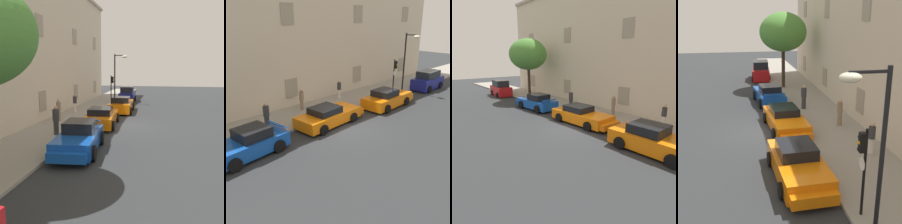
% 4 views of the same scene
% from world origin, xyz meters
% --- Properties ---
extents(ground_plane, '(80.00, 80.00, 0.00)m').
position_xyz_m(ground_plane, '(0.00, 0.00, 0.00)').
color(ground_plane, '#2B2D30').
extents(sidewalk, '(60.00, 3.92, 0.14)m').
position_xyz_m(sidewalk, '(0.00, 4.02, 0.07)').
color(sidewalk, gray).
rests_on(sidewalk, ground).
extents(building_facade, '(37.91, 4.76, 11.95)m').
position_xyz_m(building_facade, '(-0.00, 8.11, 5.99)').
color(building_facade, beige).
rests_on(building_facade, ground).
extents(sportscar_red_lead, '(4.67, 2.35, 1.48)m').
position_xyz_m(sportscar_red_lead, '(-6.32, 1.11, 0.64)').
color(sportscar_red_lead, '#144CB2').
rests_on(sportscar_red_lead, ground).
extents(sportscar_yellow_flank, '(5.20, 2.39, 1.31)m').
position_xyz_m(sportscar_yellow_flank, '(-0.10, 1.41, 0.58)').
color(sportscar_yellow_flank, orange).
rests_on(sportscar_yellow_flank, ground).
extents(sportscar_white_middle, '(4.90, 2.30, 1.44)m').
position_xyz_m(sportscar_white_middle, '(5.81, 0.95, 0.62)').
color(sportscar_white_middle, orange).
rests_on(sportscar_white_middle, ground).
extents(hatchback_distant, '(3.90, 2.08, 1.96)m').
position_xyz_m(hatchback_distant, '(-15.29, 1.33, 0.87)').
color(hatchback_distant, red).
rests_on(hatchback_distant, ground).
extents(tree_near_kerb, '(4.17, 4.17, 6.66)m').
position_xyz_m(tree_near_kerb, '(-10.87, 3.00, 5.07)').
color(tree_near_kerb, '#38281E').
rests_on(tree_near_kerb, sidewalk).
extents(traffic_light, '(0.44, 0.36, 3.11)m').
position_xyz_m(traffic_light, '(8.70, 2.43, 2.26)').
color(traffic_light, black).
rests_on(traffic_light, sidewalk).
extents(street_lamp, '(0.44, 1.42, 5.32)m').
position_xyz_m(street_lamp, '(10.04, 1.93, 3.85)').
color(street_lamp, black).
rests_on(street_lamp, sidewalk).
extents(pedestrian_admiring, '(0.54, 0.54, 1.73)m').
position_xyz_m(pedestrian_admiring, '(-3.79, 3.32, 1.02)').
color(pedestrian_admiring, '#333338').
rests_on(pedestrian_admiring, sidewalk).
extents(pedestrian_strolling, '(0.40, 0.40, 1.60)m').
position_xyz_m(pedestrian_strolling, '(4.14, 4.89, 0.96)').
color(pedestrian_strolling, silver).
rests_on(pedestrian_strolling, sidewalk).
extents(pedestrian_bystander, '(0.45, 0.45, 1.64)m').
position_xyz_m(pedestrian_bystander, '(-0.01, 4.71, 0.98)').
color(pedestrian_bystander, '#8C7259').
rests_on(pedestrian_bystander, sidewalk).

